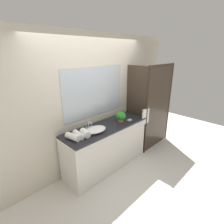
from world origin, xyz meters
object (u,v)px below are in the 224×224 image
at_px(faucet, 89,126).
at_px(soap_dish, 130,120).
at_px(potted_plant, 121,116).
at_px(rolled_towel_near_edge, 72,137).
at_px(amenity_bottle_lotion, 120,114).
at_px(rolled_towel_middle, 78,135).
at_px(sink_basin, 96,130).
at_px(amenity_bottle_shampoo, 124,117).
at_px(rolled_towel_far_edge, 85,133).

bearing_deg(faucet, soap_dish, -18.95).
bearing_deg(potted_plant, rolled_towel_near_edge, 177.54).
relative_size(amenity_bottle_lotion, rolled_towel_middle, 0.37).
relative_size(sink_basin, amenity_bottle_lotion, 4.32).
bearing_deg(sink_basin, amenity_bottle_shampoo, 3.29).
xyz_separation_m(potted_plant, rolled_towel_middle, (-1.01, 0.04, -0.07)).
height_order(faucet, rolled_towel_near_edge, faucet).
relative_size(soap_dish, rolled_towel_far_edge, 0.48).
height_order(sink_basin, potted_plant, potted_plant).
distance_m(faucet, rolled_towel_near_edge, 0.49).
distance_m(sink_basin, rolled_towel_far_edge, 0.24).
bearing_deg(sink_basin, potted_plant, -0.63).
relative_size(amenity_bottle_lotion, rolled_towel_near_edge, 0.36).
relative_size(faucet, amenity_bottle_shampoo, 2.08).
xyz_separation_m(sink_basin, amenity_bottle_shampoo, (0.82, 0.05, -0.00)).
distance_m(potted_plant, rolled_towel_far_edge, 0.90).
relative_size(sink_basin, rolled_towel_middle, 1.58).
distance_m(rolled_towel_near_edge, rolled_towel_far_edge, 0.23).
xyz_separation_m(soap_dish, amenity_bottle_lotion, (0.06, 0.33, 0.03)).
distance_m(amenity_bottle_lotion, rolled_towel_middle, 1.27).
bearing_deg(rolled_towel_near_edge, potted_plant, -2.46).
distance_m(soap_dish, amenity_bottle_lotion, 0.34).
bearing_deg(rolled_towel_middle, sink_basin, -5.75).
bearing_deg(rolled_towel_middle, potted_plant, -2.42).
height_order(faucet, rolled_towel_middle, faucet).
distance_m(faucet, rolled_towel_far_edge, 0.32).
bearing_deg(amenity_bottle_shampoo, rolled_towel_near_edge, -179.72).
distance_m(faucet, potted_plant, 0.69).
xyz_separation_m(soap_dish, amenity_bottle_shampoo, (-0.02, 0.14, 0.02)).
height_order(sink_basin, faucet, faucet).
relative_size(faucet, rolled_towel_near_edge, 0.66).
xyz_separation_m(potted_plant, soap_dish, (0.18, -0.08, -0.11)).
distance_m(potted_plant, amenity_bottle_shampoo, 0.19).
relative_size(potted_plant, rolled_towel_middle, 0.83).
height_order(sink_basin, amenity_bottle_lotion, amenity_bottle_lotion).
height_order(amenity_bottle_shampoo, rolled_towel_middle, rolled_towel_middle).
xyz_separation_m(amenity_bottle_shampoo, rolled_towel_near_edge, (-1.28, -0.01, 0.01)).
distance_m(sink_basin, soap_dish, 0.85).
height_order(sink_basin, rolled_towel_far_edge, rolled_towel_far_edge).
bearing_deg(rolled_towel_middle, rolled_towel_far_edge, -21.06).
relative_size(potted_plant, amenity_bottle_shampoo, 2.59).
bearing_deg(amenity_bottle_shampoo, faucet, 169.57).
distance_m(faucet, amenity_bottle_shampoo, 0.83).
height_order(potted_plant, rolled_towel_near_edge, potted_plant).
xyz_separation_m(amenity_bottle_lotion, rolled_towel_far_edge, (-1.14, -0.25, 0.01)).
relative_size(faucet, rolled_towel_far_edge, 0.82).
height_order(amenity_bottle_shampoo, amenity_bottle_lotion, amenity_bottle_lotion).
height_order(rolled_towel_middle, rolled_towel_far_edge, rolled_towel_far_edge).
bearing_deg(faucet, potted_plant, -17.36).
relative_size(sink_basin, rolled_towel_near_edge, 1.57).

